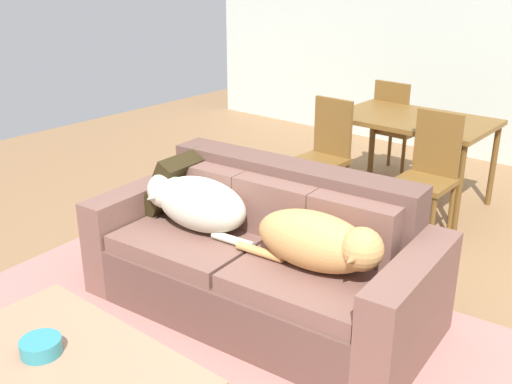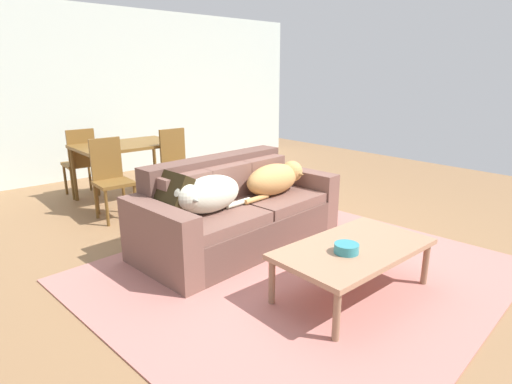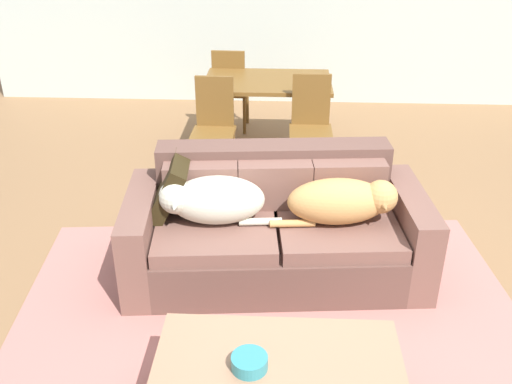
{
  "view_description": "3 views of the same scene",
  "coord_description": "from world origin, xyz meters",
  "px_view_note": "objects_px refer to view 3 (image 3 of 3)",
  "views": [
    {
      "loc": [
        1.77,
        -2.35,
        2.02
      ],
      "look_at": [
        -0.35,
        0.19,
        0.73
      ],
      "focal_mm": 42.07,
      "sensor_mm": 36.0,
      "label": 1
    },
    {
      "loc": [
        -2.7,
        -2.94,
        1.68
      ],
      "look_at": [
        -0.21,
        -0.09,
        0.59
      ],
      "focal_mm": 29.22,
      "sensor_mm": 36.0,
      "label": 2
    },
    {
      "loc": [
        -0.22,
        -3.33,
        2.47
      ],
      "look_at": [
        -0.4,
        0.18,
        0.61
      ],
      "focal_mm": 40.2,
      "sensor_mm": 36.0,
      "label": 3
    }
  ],
  "objects_px": {
    "throw_pillow_by_left_arm": "(169,187)",
    "dog_on_left_cushion": "(211,200)",
    "dining_chair_near_right": "(311,122)",
    "dining_chair_near_left": "(214,124)",
    "dog_on_right_cushion": "(344,201)",
    "dining_table": "(268,87)",
    "dining_chair_far_left": "(230,86)",
    "bowl_on_coffee_table": "(249,362)",
    "coffee_table": "(278,370)",
    "couch": "(275,229)"
  },
  "relations": [
    {
      "from": "couch",
      "to": "coffee_table",
      "type": "relative_size",
      "value": 1.73
    },
    {
      "from": "dog_on_left_cushion",
      "to": "dining_chair_far_left",
      "type": "xyz_separation_m",
      "value": [
        -0.13,
        2.86,
        -0.11
      ]
    },
    {
      "from": "dog_on_left_cushion",
      "to": "bowl_on_coffee_table",
      "type": "height_order",
      "value": "dog_on_left_cushion"
    },
    {
      "from": "couch",
      "to": "dining_chair_near_right",
      "type": "relative_size",
      "value": 2.22
    },
    {
      "from": "dog_on_left_cushion",
      "to": "dining_chair_near_left",
      "type": "height_order",
      "value": "dining_chair_near_left"
    },
    {
      "from": "couch",
      "to": "coffee_table",
      "type": "xyz_separation_m",
      "value": [
        0.04,
        -1.4,
        0.04
      ]
    },
    {
      "from": "dining_chair_near_right",
      "to": "dining_chair_far_left",
      "type": "relative_size",
      "value": 1.02
    },
    {
      "from": "dog_on_right_cushion",
      "to": "dining_chair_far_left",
      "type": "distance_m",
      "value": 2.99
    },
    {
      "from": "throw_pillow_by_left_arm",
      "to": "dog_on_left_cushion",
      "type": "bearing_deg",
      "value": -23.76
    },
    {
      "from": "dining_table",
      "to": "dining_chair_far_left",
      "type": "height_order",
      "value": "dining_chair_far_left"
    },
    {
      "from": "bowl_on_coffee_table",
      "to": "dining_chair_near_right",
      "type": "bearing_deg",
      "value": 82.51
    },
    {
      "from": "throw_pillow_by_left_arm",
      "to": "coffee_table",
      "type": "bearing_deg",
      "value": -60.56
    },
    {
      "from": "dining_chair_near_left",
      "to": "dog_on_right_cushion",
      "type": "bearing_deg",
      "value": -55.78
    },
    {
      "from": "dining_chair_far_left",
      "to": "dining_chair_near_right",
      "type": "bearing_deg",
      "value": 130.03
    },
    {
      "from": "dining_table",
      "to": "dining_chair_far_left",
      "type": "relative_size",
      "value": 1.36
    },
    {
      "from": "coffee_table",
      "to": "dining_chair_near_left",
      "type": "bearing_deg",
      "value": 102.49
    },
    {
      "from": "bowl_on_coffee_table",
      "to": "dining_table",
      "type": "bearing_deg",
      "value": 90.44
    },
    {
      "from": "bowl_on_coffee_table",
      "to": "dining_chair_near_left",
      "type": "height_order",
      "value": "dining_chair_near_left"
    },
    {
      "from": "throw_pillow_by_left_arm",
      "to": "coffee_table",
      "type": "relative_size",
      "value": 0.34
    },
    {
      "from": "bowl_on_coffee_table",
      "to": "dining_chair_near_left",
      "type": "distance_m",
      "value": 3.04
    },
    {
      "from": "throw_pillow_by_left_arm",
      "to": "dining_chair_near_right",
      "type": "relative_size",
      "value": 0.43
    },
    {
      "from": "dog_on_left_cushion",
      "to": "dining_chair_far_left",
      "type": "relative_size",
      "value": 0.87
    },
    {
      "from": "coffee_table",
      "to": "dog_on_left_cushion",
      "type": "bearing_deg",
      "value": 110.77
    },
    {
      "from": "couch",
      "to": "dining_table",
      "type": "relative_size",
      "value": 1.67
    },
    {
      "from": "coffee_table",
      "to": "dining_table",
      "type": "relative_size",
      "value": 0.96
    },
    {
      "from": "bowl_on_coffee_table",
      "to": "dining_table",
      "type": "height_order",
      "value": "dining_table"
    },
    {
      "from": "dog_on_right_cushion",
      "to": "dining_table",
      "type": "bearing_deg",
      "value": 99.39
    },
    {
      "from": "bowl_on_coffee_table",
      "to": "coffee_table",
      "type": "bearing_deg",
      "value": 13.65
    },
    {
      "from": "dog_on_right_cushion",
      "to": "coffee_table",
      "type": "distance_m",
      "value": 1.39
    },
    {
      "from": "dog_on_right_cushion",
      "to": "throw_pillow_by_left_arm",
      "type": "bearing_deg",
      "value": 170.71
    },
    {
      "from": "dining_chair_near_left",
      "to": "dining_chair_near_right",
      "type": "height_order",
      "value": "dining_chair_near_right"
    },
    {
      "from": "bowl_on_coffee_table",
      "to": "dining_chair_near_right",
      "type": "height_order",
      "value": "dining_chair_near_right"
    },
    {
      "from": "throw_pillow_by_left_arm",
      "to": "dining_chair_far_left",
      "type": "xyz_separation_m",
      "value": [
        0.18,
        2.72,
        -0.12
      ]
    },
    {
      "from": "dog_on_left_cushion",
      "to": "dog_on_right_cushion",
      "type": "relative_size",
      "value": 0.97
    },
    {
      "from": "throw_pillow_by_left_arm",
      "to": "dining_chair_near_left",
      "type": "distance_m",
      "value": 1.59
    },
    {
      "from": "bowl_on_coffee_table",
      "to": "dining_chair_far_left",
      "type": "relative_size",
      "value": 0.19
    },
    {
      "from": "coffee_table",
      "to": "dining_chair_near_right",
      "type": "relative_size",
      "value": 1.28
    },
    {
      "from": "dog_on_right_cushion",
      "to": "throw_pillow_by_left_arm",
      "type": "relative_size",
      "value": 2.05
    },
    {
      "from": "dog_on_left_cushion",
      "to": "bowl_on_coffee_table",
      "type": "xyz_separation_m",
      "value": [
        0.34,
        -1.29,
        -0.19
      ]
    },
    {
      "from": "dog_on_right_cushion",
      "to": "coffee_table",
      "type": "relative_size",
      "value": 0.69
    },
    {
      "from": "bowl_on_coffee_table",
      "to": "dog_on_right_cushion",
      "type": "bearing_deg",
      "value": 67.34
    },
    {
      "from": "dining_chair_near_left",
      "to": "dog_on_left_cushion",
      "type": "bearing_deg",
      "value": -82.53
    },
    {
      "from": "couch",
      "to": "dining_chair_far_left",
      "type": "height_order",
      "value": "dining_chair_far_left"
    },
    {
      "from": "coffee_table",
      "to": "dining_chair_far_left",
      "type": "relative_size",
      "value": 1.31
    },
    {
      "from": "bowl_on_coffee_table",
      "to": "dining_chair_near_left",
      "type": "bearing_deg",
      "value": 99.76
    },
    {
      "from": "dog_on_right_cushion",
      "to": "dining_table",
      "type": "height_order",
      "value": "dog_on_right_cushion"
    },
    {
      "from": "couch",
      "to": "dining_chair_near_left",
      "type": "distance_m",
      "value": 1.7
    },
    {
      "from": "coffee_table",
      "to": "dining_chair_far_left",
      "type": "xyz_separation_m",
      "value": [
        -0.61,
        4.11,
        0.16
      ]
    },
    {
      "from": "coffee_table",
      "to": "dining_chair_near_right",
      "type": "distance_m",
      "value": 3.02
    },
    {
      "from": "dining_table",
      "to": "dining_chair_near_left",
      "type": "distance_m",
      "value": 0.81
    }
  ]
}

